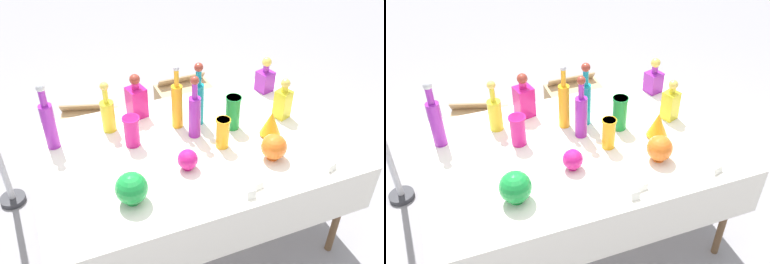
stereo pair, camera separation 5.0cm
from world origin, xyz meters
TOP-DOWN VIEW (x-y plane):
  - ground_plane at (0.00, 0.00)m, footprint 40.00×40.00m
  - display_table at (0.00, -0.03)m, footprint 1.76×1.10m
  - tall_bottle_0 at (0.05, 0.09)m, footprint 0.07×0.07m
  - tall_bottle_1 at (-0.01, 0.22)m, footprint 0.07×0.07m
  - tall_bottle_2 at (-0.73, 0.29)m, footprint 0.07×0.07m
  - tall_bottle_3 at (-0.40, 0.33)m, footprint 0.08×0.08m
  - tall_bottle_4 at (0.12, 0.20)m, footprint 0.07×0.07m
  - square_decanter_0 at (0.68, 0.39)m, footprint 0.12×0.12m
  - square_decanter_1 at (-0.20, 0.41)m, footprint 0.12×0.12m
  - square_decanter_2 at (0.63, 0.07)m, footprint 0.11×0.11m
  - slender_vase_0 at (-0.31, 0.14)m, footprint 0.10×0.10m
  - slender_vase_1 at (0.16, -0.06)m, footprint 0.08×0.08m
  - slender_vase_2 at (0.29, 0.08)m, footprint 0.09×0.09m
  - fluted_vase_0 at (0.46, -0.07)m, footprint 0.12×0.12m
  - round_bowl_0 at (-0.43, -0.29)m, footprint 0.16×0.16m
  - round_bowl_1 at (-0.09, -0.17)m, footprint 0.11×0.11m
  - round_bowl_2 at (0.37, -0.26)m, footprint 0.14×0.14m
  - price_tag_left at (0.18, -0.45)m, footprint 0.06×0.02m
  - price_tag_center at (0.12, -0.49)m, footprint 0.05×0.02m
  - price_tag_right at (0.61, -0.47)m, footprint 0.06×0.03m
  - cardboard_box_behind_left at (0.42, 1.19)m, footprint 0.47×0.35m
  - cardboard_box_behind_right at (-0.44, 1.14)m, footprint 0.52×0.44m

SIDE VIEW (x-z plane):
  - ground_plane at x=0.00m, z-range 0.00..0.00m
  - cardboard_box_behind_right at x=-0.44m, z-range -0.04..0.38m
  - cardboard_box_behind_left at x=0.42m, z-range -0.04..0.42m
  - display_table at x=0.00m, z-range 0.32..1.08m
  - price_tag_left at x=0.18m, z-range 0.76..0.80m
  - price_tag_right at x=0.61m, z-range 0.76..0.80m
  - price_tag_center at x=0.12m, z-range 0.76..0.81m
  - round_bowl_1 at x=-0.09m, z-range 0.76..0.88m
  - round_bowl_2 at x=0.37m, z-range 0.76..0.91m
  - fluted_vase_0 at x=0.46m, z-range 0.76..0.92m
  - round_bowl_0 at x=-0.43m, z-range 0.76..0.93m
  - square_decanter_0 at x=0.68m, z-range 0.73..0.98m
  - slender_vase_0 at x=-0.31m, z-range 0.77..0.95m
  - slender_vase_1 at x=0.16m, z-range 0.77..0.95m
  - slender_vase_2 at x=0.29m, z-range 0.77..0.98m
  - square_decanter_2 at x=0.63m, z-range 0.74..1.01m
  - square_decanter_1 at x=-0.20m, z-range 0.73..1.03m
  - tall_bottle_3 at x=-0.40m, z-range 0.72..1.04m
  - tall_bottle_1 at x=-0.01m, z-range 0.71..1.12m
  - tall_bottle_0 at x=0.05m, z-range 0.72..1.12m
  - tall_bottle_2 at x=-0.73m, z-range 0.72..1.13m
  - tall_bottle_4 at x=0.12m, z-range 0.73..1.13m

